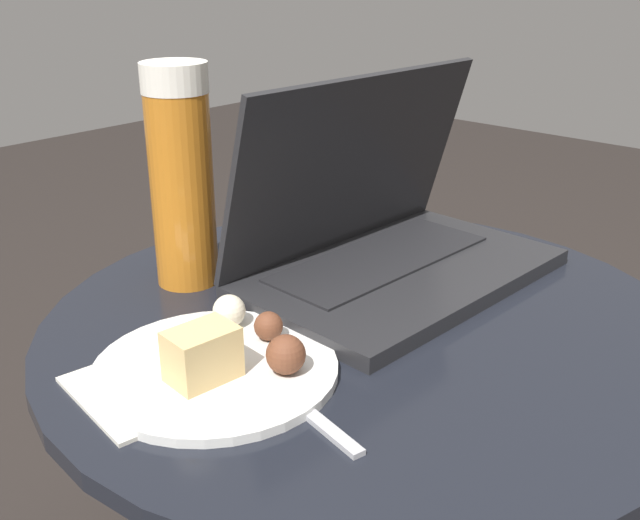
{
  "coord_description": "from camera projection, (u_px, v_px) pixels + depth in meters",
  "views": [
    {
      "loc": [
        -0.56,
        -0.43,
        0.86
      ],
      "look_at": [
        -0.04,
        0.03,
        0.57
      ],
      "focal_mm": 42.0,
      "sensor_mm": 36.0,
      "label": 1
    }
  ],
  "objects": [
    {
      "name": "table",
      "position": [
        364.0,
        432.0,
        0.85
      ],
      "size": [
        0.68,
        0.68,
        0.5
      ],
      "color": "#515156",
      "rests_on": "ground_plane"
    },
    {
      "name": "napkin",
      "position": [
        181.0,
        374.0,
        0.68
      ],
      "size": [
        0.2,
        0.15,
        0.0
      ],
      "color": "silver",
      "rests_on": "table"
    },
    {
      "name": "laptop",
      "position": [
        384.0,
        237.0,
        0.88
      ],
      "size": [
        0.38,
        0.25,
        0.23
      ],
      "color": "#232326",
      "rests_on": "table"
    },
    {
      "name": "beer_glass",
      "position": [
        181.0,
        177.0,
        0.83
      ],
      "size": [
        0.07,
        0.07,
        0.25
      ],
      "color": "#C6701E",
      "rests_on": "table"
    },
    {
      "name": "snack_plate",
      "position": [
        220.0,
        360.0,
        0.68
      ],
      "size": [
        0.23,
        0.23,
        0.06
      ],
      "color": "silver",
      "rests_on": "table"
    },
    {
      "name": "fork",
      "position": [
        286.0,
        394.0,
        0.65
      ],
      "size": [
        0.06,
        0.18,
        0.0
      ],
      "color": "#B2B2B7",
      "rests_on": "table"
    }
  ]
}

